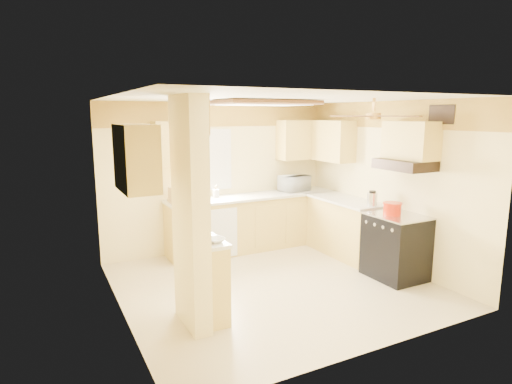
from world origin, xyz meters
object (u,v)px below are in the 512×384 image
stove (396,246)px  bowl (216,240)px  dutch_oven (392,209)px  kettle (372,199)px  microwave (294,183)px

stove → bowl: bearing=-177.7°
dutch_oven → kettle: kettle is taller
bowl → dutch_oven: (2.72, 0.16, 0.04)m
bowl → kettle: size_ratio=0.82×
bowl → dutch_oven: dutch_oven is taller
kettle → stove: bearing=-92.3°
kettle → dutch_oven: bearing=-99.0°
kettle → bowl: bearing=-166.8°
stove → bowl: 2.82m
microwave → bowl: 3.35m
dutch_oven → kettle: (0.08, 0.49, 0.04)m
microwave → kettle: microwave is taller
microwave → bowl: bearing=35.0°
microwave → bowl: microwave is taller
bowl → dutch_oven: size_ratio=0.72×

